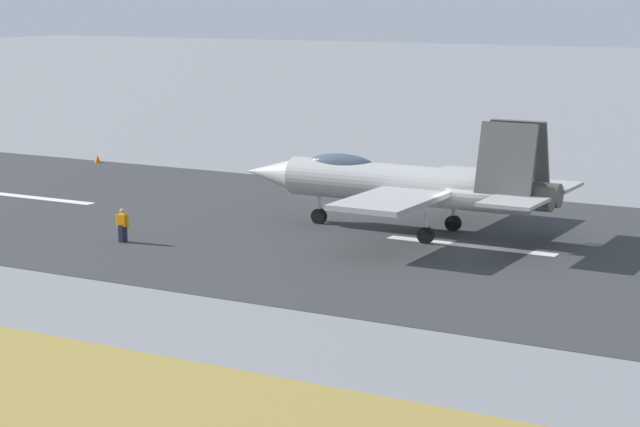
{
  "coord_description": "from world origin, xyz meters",
  "views": [
    {
      "loc": [
        -18.45,
        47.37,
        11.11
      ],
      "look_at": [
        4.03,
        6.48,
        2.2
      ],
      "focal_mm": 64.54,
      "sensor_mm": 36.0,
      "label": 1
    }
  ],
  "objects_px": {
    "marker_cone_mid": "(421,187)",
    "crew_person": "(123,226)",
    "marker_cone_far": "(98,159)",
    "fighter_jet": "(406,183)"
  },
  "relations": [
    {
      "from": "marker_cone_mid",
      "to": "crew_person",
      "type": "bearing_deg",
      "value": 71.61
    },
    {
      "from": "marker_cone_mid",
      "to": "marker_cone_far",
      "type": "height_order",
      "value": "same"
    },
    {
      "from": "fighter_jet",
      "to": "marker_cone_far",
      "type": "relative_size",
      "value": 29.58
    },
    {
      "from": "marker_cone_mid",
      "to": "fighter_jet",
      "type": "bearing_deg",
      "value": 110.16
    },
    {
      "from": "crew_person",
      "to": "marker_cone_far",
      "type": "relative_size",
      "value": 2.85
    },
    {
      "from": "fighter_jet",
      "to": "crew_person",
      "type": "xyz_separation_m",
      "value": [
        10.43,
        8.03,
        -1.62
      ]
    },
    {
      "from": "crew_person",
      "to": "marker_cone_mid",
      "type": "bearing_deg",
      "value": -108.39
    },
    {
      "from": "fighter_jet",
      "to": "crew_person",
      "type": "bearing_deg",
      "value": 37.59
    },
    {
      "from": "fighter_jet",
      "to": "crew_person",
      "type": "distance_m",
      "value": 13.27
    },
    {
      "from": "fighter_jet",
      "to": "marker_cone_mid",
      "type": "xyz_separation_m",
      "value": [
        4.07,
        -11.09,
        -2.13
      ]
    }
  ]
}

